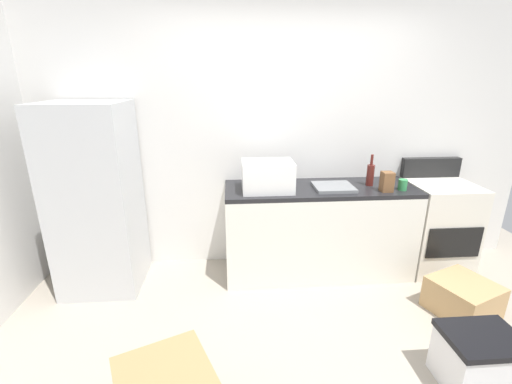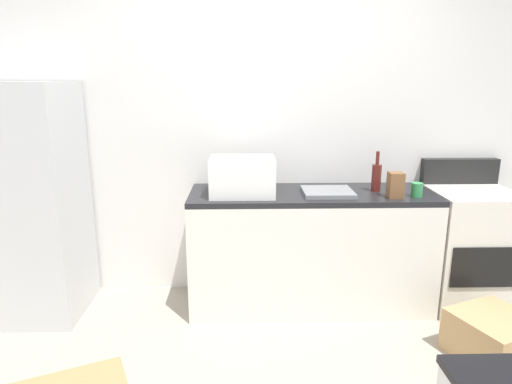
% 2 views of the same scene
% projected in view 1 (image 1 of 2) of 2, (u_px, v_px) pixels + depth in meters
% --- Properties ---
extents(ground_plane, '(6.00, 6.00, 0.00)m').
position_uv_depth(ground_plane, '(314.00, 364.00, 2.39)').
color(ground_plane, '#9E9384').
extents(wall_back, '(5.00, 0.10, 2.60)m').
position_uv_depth(wall_back, '(284.00, 139.00, 3.44)').
color(wall_back, silver).
rests_on(wall_back, ground_plane).
extents(kitchen_counter, '(1.80, 0.60, 0.90)m').
position_uv_depth(kitchen_counter, '(318.00, 230.00, 3.41)').
color(kitchen_counter, silver).
rests_on(kitchen_counter, ground_plane).
extents(refrigerator, '(0.68, 0.66, 1.70)m').
position_uv_depth(refrigerator, '(96.00, 199.00, 3.08)').
color(refrigerator, silver).
rests_on(refrigerator, ground_plane).
extents(stove_oven, '(0.60, 0.61, 1.10)m').
position_uv_depth(stove_oven, '(436.00, 225.00, 3.49)').
color(stove_oven, silver).
rests_on(stove_oven, ground_plane).
extents(microwave, '(0.46, 0.34, 0.27)m').
position_uv_depth(microwave, '(268.00, 176.00, 3.12)').
color(microwave, white).
rests_on(microwave, kitchen_counter).
extents(sink_basin, '(0.36, 0.32, 0.03)m').
position_uv_depth(sink_basin, '(333.00, 187.00, 3.21)').
color(sink_basin, slate).
rests_on(sink_basin, kitchen_counter).
extents(wine_bottle, '(0.07, 0.07, 0.30)m').
position_uv_depth(wine_bottle, '(370.00, 174.00, 3.28)').
color(wine_bottle, '#591E19').
rests_on(wine_bottle, kitchen_counter).
extents(coffee_mug, '(0.08, 0.08, 0.10)m').
position_uv_depth(coffee_mug, '(403.00, 185.00, 3.16)').
color(coffee_mug, '#338C4C').
rests_on(coffee_mug, kitchen_counter).
extents(knife_block, '(0.10, 0.10, 0.18)m').
position_uv_depth(knife_block, '(387.00, 182.00, 3.11)').
color(knife_block, brown).
rests_on(knife_block, kitchen_counter).
extents(cardboard_box_large, '(0.59, 0.59, 0.28)m').
position_uv_depth(cardboard_box_large, '(463.00, 297.00, 2.88)').
color(cardboard_box_large, tan).
rests_on(cardboard_box_large, ground_plane).
extents(storage_bin, '(0.46, 0.36, 0.38)m').
position_uv_depth(storage_bin, '(478.00, 360.00, 2.18)').
color(storage_bin, silver).
rests_on(storage_bin, ground_plane).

